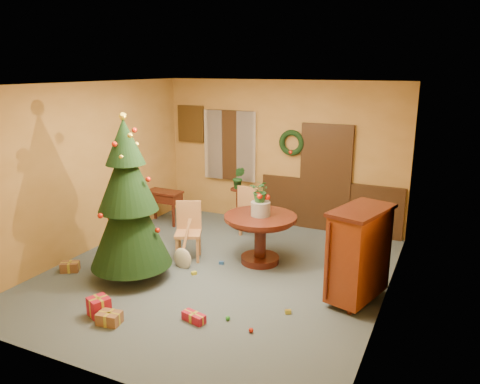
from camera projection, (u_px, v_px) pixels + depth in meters
The scene contains 21 objects.
room_envelope at pixel (289, 171), 9.33m from camera, with size 5.50×5.50×5.50m.
dining_table at pixel (260, 230), 7.61m from camera, with size 1.18×1.18×0.81m.
urn at pixel (261, 209), 7.52m from camera, with size 0.31×0.31×0.23m, color slate.
centerpiece_plant at pixel (261, 191), 7.44m from camera, with size 0.33×0.28×0.36m, color #1E4C23.
chair_near at pixel (188, 228), 7.84m from camera, with size 0.56×0.56×0.96m.
chair_far at pixel (251, 209), 8.85m from camera, with size 0.48×0.48×0.99m.
guitar at pixel (182, 246), 7.46m from camera, with size 0.32×0.15×0.75m, color beige, non-canonical shape.
plant_stand at pixel (239, 204), 9.20m from camera, with size 0.33×0.33×0.84m.
stand_plant at pixel (239, 178), 9.07m from camera, with size 0.24×0.19×0.43m, color #19471E.
christmas_tree at pixel (128, 203), 6.90m from camera, with size 1.22×1.22×2.52m.
writing_desk at pixel (164, 199), 9.59m from camera, with size 0.78×0.40×0.68m.
sideboard at pixel (359, 252), 6.33m from camera, with size 0.81×1.15×1.33m.
gift_a at pixel (109, 318), 5.88m from camera, with size 0.31×0.25×0.16m.
gift_b at pixel (99, 307), 6.07m from camera, with size 0.32×0.32×0.25m.
gift_c at pixel (70, 267), 7.40m from camera, with size 0.33×0.31×0.15m.
gift_d at pixel (194, 317), 5.94m from camera, with size 0.34×0.20×0.11m.
toy_a at pixel (221, 263), 7.67m from camera, with size 0.08×0.05×0.05m, color #214D93.
toy_b at pixel (228, 318), 5.97m from camera, with size 0.06×0.06×0.06m, color #258929.
toy_c at pixel (194, 273), 7.29m from camera, with size 0.08×0.05×0.05m, color gold.
toy_d at pixel (251, 330), 5.70m from camera, with size 0.06×0.06×0.06m, color red.
toy_e at pixel (288, 312), 6.14m from camera, with size 0.08×0.05×0.05m, color yellow.
Camera 1 is at (3.20, -5.97, 3.13)m, focal length 35.00 mm.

